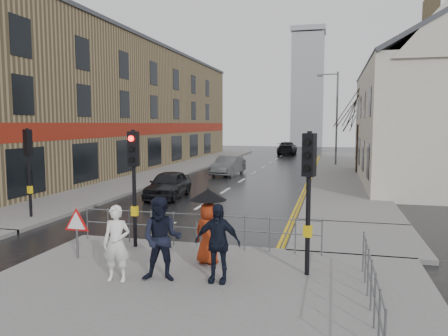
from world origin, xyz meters
The scene contains 24 objects.
ground centered at (0.00, 0.00, 0.00)m, with size 120.00×120.00×0.00m, color black.
near_pavement centered at (3.00, -3.50, 0.07)m, with size 10.00×9.00×0.14m, color #605E5B.
left_pavement centered at (-6.50, 23.00, 0.07)m, with size 4.00×44.00×0.14m, color #605E5B.
right_pavement centered at (6.50, 25.00, 0.07)m, with size 4.00×40.00×0.14m, color #605E5B.
pavement_bridge_right centered at (6.50, 3.00, 0.07)m, with size 4.00×4.20×0.14m, color #605E5B.
building_left_terrace centered at (-12.00, 22.00, 5.00)m, with size 8.00×42.00×10.00m, color olive.
building_right_cream centered at (12.00, 18.00, 4.78)m, with size 9.00×16.40×10.10m.
church_tower centered at (1.50, 62.00, 9.00)m, with size 5.00×5.00×18.00m, color #96999F.
traffic_signal_near_left centered at (0.20, 0.20, 2.46)m, with size 0.28×0.27×3.40m.
traffic_signal_near_right centered at (5.20, -1.00, 2.46)m, with size 0.34×0.33×3.40m.
traffic_signal_far_left centered at (-5.50, 3.00, 2.46)m, with size 0.34×0.33×3.40m.
guard_railing_front centered at (1.95, 0.60, 0.86)m, with size 7.14×0.04×1.00m.
guard_railing_side centered at (6.50, -2.75, 0.84)m, with size 0.04×4.54×1.00m.
warning_sign centered at (-0.80, -1.21, 1.04)m, with size 0.80×0.07×1.35m.
street_lamp centered at (5.82, 28.00, 4.71)m, with size 1.83×0.25×8.00m.
tree_near centered at (7.50, 22.00, 5.14)m, with size 2.40×2.40×6.58m.
tree_far centered at (8.00, 30.00, 4.42)m, with size 2.40×2.40×5.64m.
pedestrian_a centered at (1.02, -2.45, 1.01)m, with size 0.63×0.41×1.73m, color white.
pedestrian_b centered at (2.01, -2.19, 1.10)m, with size 0.94×0.73×1.93m, color black.
pedestrian_with_umbrella centered at (2.70, -0.78, 1.22)m, with size 0.96×0.96×1.93m.
pedestrian_d centered at (3.25, -1.96, 1.04)m, with size 1.05×0.44×1.80m, color black.
car_parked centered at (-2.20, 9.00, 0.68)m, with size 1.60×3.97×1.35m, color black.
car_mid centered at (-1.59, 19.26, 0.69)m, with size 1.45×4.16×1.37m, color #444849.
car_far centered at (0.38, 41.53, 0.76)m, with size 2.13×5.25×1.52m, color black.
Camera 1 is at (5.72, -11.23, 3.71)m, focal length 35.00 mm.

